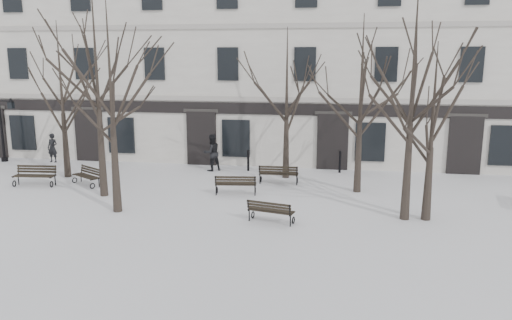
% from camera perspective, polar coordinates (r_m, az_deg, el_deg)
% --- Properties ---
extents(ground, '(100.00, 100.00, 0.00)m').
position_cam_1_polar(ground, '(19.09, -2.39, -5.86)').
color(ground, silver).
rests_on(ground, ground).
extents(building, '(40.40, 10.20, 11.40)m').
position_cam_1_polar(building, '(31.00, 2.52, 11.23)').
color(building, silver).
rests_on(building, ground).
extents(tree_0, '(6.07, 6.07, 8.67)m').
position_cam_1_polar(tree_0, '(21.37, -17.81, 10.25)').
color(tree_0, black).
rests_on(tree_0, ground).
extents(tree_1, '(5.46, 5.46, 7.80)m').
position_cam_1_polar(tree_1, '(18.94, -16.31, 8.57)').
color(tree_1, black).
rests_on(tree_1, ground).
extents(tree_2, '(5.82, 5.82, 8.31)m').
position_cam_1_polar(tree_2, '(18.08, 17.54, 9.40)').
color(tree_2, black).
rests_on(tree_2, ground).
extents(tree_3, '(4.40, 4.40, 6.28)m').
position_cam_1_polar(tree_3, '(18.34, 19.60, 5.29)').
color(tree_3, black).
rests_on(tree_3, ground).
extents(tree_4, '(5.20, 5.20, 7.42)m').
position_cam_1_polar(tree_4, '(25.54, -21.43, 8.39)').
color(tree_4, black).
rests_on(tree_4, ground).
extents(tree_5, '(4.99, 4.99, 7.12)m').
position_cam_1_polar(tree_5, '(23.71, 3.55, 8.52)').
color(tree_5, black).
rests_on(tree_5, ground).
extents(tree_6, '(5.25, 5.25, 7.50)m').
position_cam_1_polar(tree_6, '(21.50, 11.96, 8.60)').
color(tree_6, black).
rests_on(tree_6, ground).
extents(bench_0, '(1.89, 0.84, 0.92)m').
position_cam_1_polar(bench_0, '(24.78, -23.95, -1.57)').
color(bench_0, black).
rests_on(bench_0, ground).
extents(bench_1, '(1.80, 0.85, 0.88)m').
position_cam_1_polar(bench_1, '(21.19, -2.34, -2.74)').
color(bench_1, black).
rests_on(bench_1, ground).
extents(bench_2, '(1.72, 0.96, 0.83)m').
position_cam_1_polar(bench_2, '(17.65, 1.68, -5.80)').
color(bench_2, black).
rests_on(bench_2, ground).
extents(bench_3, '(1.68, 1.36, 0.83)m').
position_cam_1_polar(bench_3, '(24.07, -18.72, -1.67)').
color(bench_3, black).
rests_on(bench_3, ground).
extents(bench_4, '(1.81, 0.69, 0.91)m').
position_cam_1_polar(bench_4, '(22.99, 2.60, -1.55)').
color(bench_4, black).
rests_on(bench_4, ground).
extents(lamp_post, '(1.11, 0.41, 3.55)m').
position_cam_1_polar(lamp_post, '(30.99, -26.73, 3.57)').
color(lamp_post, black).
rests_on(lamp_post, ground).
extents(bollard_a, '(0.14, 0.14, 1.10)m').
position_cam_1_polar(bollard_a, '(25.60, -0.90, 0.05)').
color(bollard_a, black).
rests_on(bollard_a, ground).
extents(bollard_b, '(0.15, 0.15, 1.13)m').
position_cam_1_polar(bollard_b, '(25.53, 9.57, -0.11)').
color(bollard_b, black).
rests_on(bollard_b, ground).
extents(pedestrian_a, '(0.62, 0.43, 1.61)m').
position_cam_1_polar(pedestrian_a, '(30.07, -22.12, -0.22)').
color(pedestrian_a, black).
rests_on(pedestrian_a, ground).
extents(pedestrian_b, '(1.17, 1.15, 1.90)m').
position_cam_1_polar(pedestrian_b, '(25.85, -5.04, -1.22)').
color(pedestrian_b, black).
rests_on(pedestrian_b, ground).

